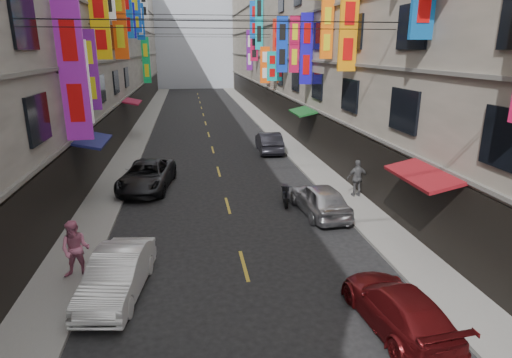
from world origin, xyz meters
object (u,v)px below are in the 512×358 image
object	(u,v)px
car_left_far	(147,176)
car_right_mid	(320,199)
pedestrian_lfar	(76,249)
pedestrian_rfar	(357,178)
scooter_far_right	(286,195)
car_right_far	(269,142)
car_left_mid	(117,275)
car_right_near	(398,307)

from	to	relation	value
car_left_far	car_right_mid	distance (m)	9.43
pedestrian_lfar	pedestrian_rfar	world-z (taller)	pedestrian_lfar
scooter_far_right	car_right_mid	size ratio (longest dim) A/B	0.42
scooter_far_right	pedestrian_rfar	world-z (taller)	pedestrian_rfar
car_left_far	car_right_mid	xyz separation A→B (m)	(8.00, -4.99, -0.00)
scooter_far_right	pedestrian_lfar	size ratio (longest dim) A/B	0.94
pedestrian_rfar	scooter_far_right	bearing A→B (deg)	2.99
pedestrian_rfar	car_right_far	bearing A→B (deg)	-77.54
car_right_mid	scooter_far_right	bearing A→B (deg)	-56.43
car_right_mid	car_left_mid	bearing A→B (deg)	30.09
car_right_near	car_right_mid	size ratio (longest dim) A/B	0.99
car_left_mid	car_right_far	distance (m)	19.59
car_right_far	car_right_mid	bearing A→B (deg)	92.65
car_left_far	car_right_near	distance (m)	15.30
scooter_far_right	car_left_far	world-z (taller)	car_left_far
car_left_mid	pedestrian_lfar	size ratio (longest dim) A/B	2.16
scooter_far_right	pedestrian_rfar	size ratio (longest dim) A/B	0.97
car_right_near	car_left_mid	bearing A→B (deg)	-25.02
car_left_far	car_right_near	size ratio (longest dim) A/B	1.25
car_right_far	pedestrian_rfar	distance (m)	10.90
car_right_near	car_left_far	bearing A→B (deg)	-64.94
car_left_mid	car_left_far	world-z (taller)	car_left_far
pedestrian_lfar	car_right_mid	bearing A→B (deg)	31.13
car_right_far	pedestrian_rfar	size ratio (longest dim) A/B	2.40
pedestrian_lfar	pedestrian_rfar	xyz separation A→B (m)	(11.87, 6.16, -0.03)
car_right_mid	pedestrian_lfar	world-z (taller)	pedestrian_lfar
scooter_far_right	car_right_near	bearing A→B (deg)	103.88
car_right_far	scooter_far_right	bearing A→B (deg)	86.24
car_right_far	pedestrian_lfar	size ratio (longest dim) A/B	2.33
car_right_near	car_right_far	distance (m)	20.70
scooter_far_right	pedestrian_lfar	bearing A→B (deg)	45.07
car_left_far	car_right_far	bearing A→B (deg)	50.85
scooter_far_right	car_left_far	distance (m)	7.60
scooter_far_right	car_left_far	xyz separation A→B (m)	(-6.78, 3.42, 0.28)
car_left_far	pedestrian_rfar	distance (m)	10.95
car_left_mid	pedestrian_rfar	size ratio (longest dim) A/B	2.23
pedestrian_lfar	pedestrian_rfar	size ratio (longest dim) A/B	1.03
scooter_far_right	car_left_mid	bearing A→B (deg)	55.22
scooter_far_right	car_right_mid	distance (m)	2.01
car_right_far	car_left_far	bearing A→B (deg)	45.49
car_right_mid	pedestrian_lfar	distance (m)	10.37
car_left_mid	pedestrian_lfar	xyz separation A→B (m)	(-1.40, 1.11, 0.40)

